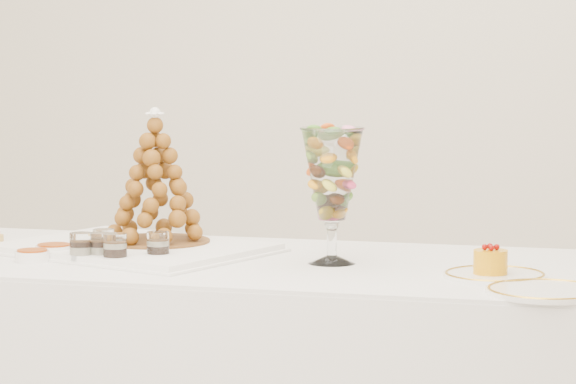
% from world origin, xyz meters
% --- Properties ---
extents(lace_tray, '(0.74, 0.64, 0.02)m').
position_xyz_m(lace_tray, '(-0.33, 0.14, 0.78)').
color(lace_tray, white).
rests_on(lace_tray, buffet_table).
extents(macaron_vase, '(0.15, 0.15, 0.33)m').
position_xyz_m(macaron_vase, '(0.21, 0.12, 0.98)').
color(macaron_vase, white).
rests_on(macaron_vase, buffet_table).
extents(cake_plate, '(0.24, 0.24, 0.01)m').
position_xyz_m(cake_plate, '(0.63, 0.03, 0.77)').
color(cake_plate, white).
rests_on(cake_plate, buffet_table).
extents(spare_plate, '(0.26, 0.26, 0.01)m').
position_xyz_m(spare_plate, '(0.77, -0.15, 0.77)').
color(spare_plate, white).
rests_on(spare_plate, buffet_table).
extents(verrine_a, '(0.06, 0.06, 0.07)m').
position_xyz_m(verrine_a, '(-0.36, 0.03, 0.80)').
color(verrine_a, white).
rests_on(verrine_a, buffet_table).
extents(verrine_b, '(0.06, 0.06, 0.07)m').
position_xyz_m(verrine_b, '(-0.34, -0.04, 0.80)').
color(verrine_b, white).
rests_on(verrine_b, buffet_table).
extents(verrine_c, '(0.07, 0.07, 0.08)m').
position_xyz_m(verrine_c, '(-0.21, 0.01, 0.80)').
color(verrine_c, white).
rests_on(verrine_c, buffet_table).
extents(verrine_d, '(0.07, 0.07, 0.08)m').
position_xyz_m(verrine_d, '(-0.38, -0.07, 0.80)').
color(verrine_d, white).
rests_on(verrine_d, buffet_table).
extents(verrine_e, '(0.07, 0.07, 0.08)m').
position_xyz_m(verrine_e, '(-0.28, -0.07, 0.80)').
color(verrine_e, white).
rests_on(verrine_e, buffet_table).
extents(ramekin_back, '(0.09, 0.09, 0.03)m').
position_xyz_m(ramekin_back, '(-0.49, 0.00, 0.78)').
color(ramekin_back, white).
rests_on(ramekin_back, buffet_table).
extents(ramekin_front, '(0.08, 0.08, 0.03)m').
position_xyz_m(ramekin_front, '(-0.51, -0.08, 0.78)').
color(ramekin_front, white).
rests_on(ramekin_front, buffet_table).
extents(croquembouche, '(0.28, 0.28, 0.35)m').
position_xyz_m(croquembouche, '(-0.29, 0.20, 0.96)').
color(croquembouche, brown).
rests_on(croquembouche, lace_tray).
extents(mousse_cake, '(0.08, 0.08, 0.07)m').
position_xyz_m(mousse_cake, '(0.62, 0.02, 0.80)').
color(mousse_cake, orange).
rests_on(mousse_cake, cake_plate).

